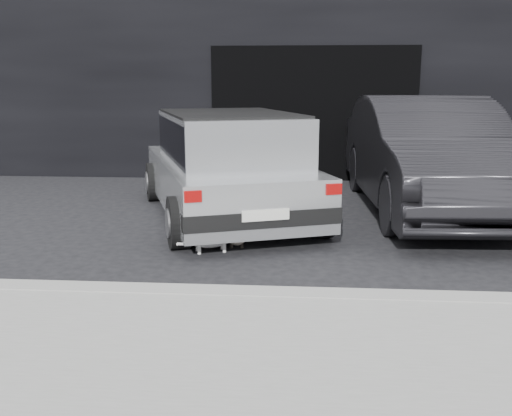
# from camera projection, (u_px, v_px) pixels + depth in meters

# --- Properties ---
(ground) EXTENTS (80.00, 80.00, 0.00)m
(ground) POSITION_uv_depth(u_px,v_px,m) (244.00, 229.00, 7.61)
(ground) COLOR black
(ground) RESTS_ON ground
(building_facade) EXTENTS (34.00, 4.00, 5.00)m
(building_facade) POSITION_uv_depth(u_px,v_px,m) (313.00, 56.00, 12.84)
(building_facade) COLOR black
(building_facade) RESTS_ON ground
(garage_opening) EXTENTS (4.00, 0.10, 2.60)m
(garage_opening) POSITION_uv_depth(u_px,v_px,m) (314.00, 114.00, 11.15)
(garage_opening) COLOR black
(garage_opening) RESTS_ON ground
(curb) EXTENTS (18.00, 0.25, 0.12)m
(curb) POSITION_uv_depth(u_px,v_px,m) (329.00, 299.00, 5.00)
(curb) COLOR gray
(curb) RESTS_ON ground
(sidewalk) EXTENTS (18.00, 2.20, 0.11)m
(sidewalk) POSITION_uv_depth(u_px,v_px,m) (337.00, 366.00, 3.83)
(sidewalk) COLOR gray
(sidewalk) RESTS_ON ground
(silver_hatchback) EXTENTS (3.11, 4.49, 1.52)m
(silver_hatchback) POSITION_uv_depth(u_px,v_px,m) (227.00, 161.00, 8.05)
(silver_hatchback) COLOR #BABDBF
(silver_hatchback) RESTS_ON ground
(second_car) EXTENTS (2.05, 5.28, 1.72)m
(second_car) POSITION_uv_depth(u_px,v_px,m) (428.00, 154.00, 8.52)
(second_car) COLOR black
(second_car) RESTS_ON ground
(cat_siamese) EXTENTS (0.29, 0.74, 0.25)m
(cat_siamese) POSITION_uv_depth(u_px,v_px,m) (237.00, 236.00, 6.81)
(cat_siamese) COLOR beige
(cat_siamese) RESTS_ON ground
(cat_white) EXTENTS (0.69, 0.40, 0.34)m
(cat_white) POSITION_uv_depth(u_px,v_px,m) (214.00, 237.00, 6.57)
(cat_white) COLOR silver
(cat_white) RESTS_ON ground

